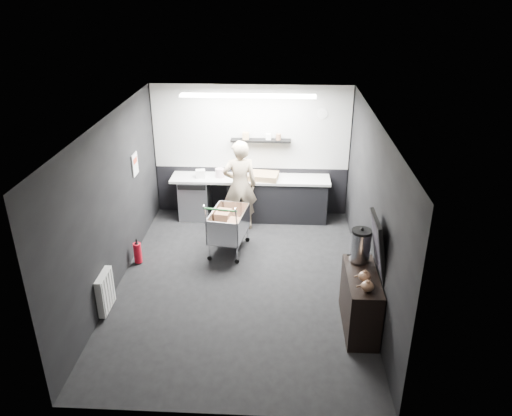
{
  "coord_description": "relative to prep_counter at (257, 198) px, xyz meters",
  "views": [
    {
      "loc": [
        0.61,
        -6.93,
        4.57
      ],
      "look_at": [
        0.22,
        0.4,
        1.17
      ],
      "focal_mm": 35.0,
      "sensor_mm": 36.0,
      "label": 1
    }
  ],
  "objects": [
    {
      "name": "cardboard_box",
      "position": [
        0.13,
        -0.05,
        0.5
      ],
      "size": [
        0.62,
        0.5,
        0.11
      ],
      "primitive_type": "cube",
      "rotation": [
        0.0,
        0.0,
        -0.13
      ],
      "color": "#A08055",
      "rests_on": "prep_counter"
    },
    {
      "name": "sideboard",
      "position": [
        1.64,
        -3.45,
        0.09
      ],
      "size": [
        0.49,
        1.15,
        1.72
      ],
      "color": "black",
      "rests_on": "floor"
    },
    {
      "name": "person",
      "position": [
        -0.31,
        -0.45,
        0.45
      ],
      "size": [
        0.73,
        0.55,
        1.81
      ],
      "primitive_type": "imported",
      "rotation": [
        0.0,
        0.0,
        3.33
      ],
      "color": "beige",
      "rests_on": "floor"
    },
    {
      "name": "poster_red_band",
      "position": [
        -2.11,
        -1.12,
        1.16
      ],
      "size": [
        0.02,
        0.22,
        0.1
      ],
      "primitive_type": "cube",
      "color": "red",
      "rests_on": "poster"
    },
    {
      "name": "ceiling_strip",
      "position": [
        -0.14,
        -0.57,
        2.21
      ],
      "size": [
        2.4,
        0.2,
        0.04
      ],
      "primitive_type": "cube",
      "color": "white",
      "rests_on": "ceiling"
    },
    {
      "name": "white_container",
      "position": [
        -1.14,
        -0.05,
        0.52
      ],
      "size": [
        0.21,
        0.18,
        0.16
      ],
      "primitive_type": "cube",
      "rotation": [
        0.0,
        0.0,
        0.21
      ],
      "color": "silver",
      "rests_on": "prep_counter"
    },
    {
      "name": "wall_right",
      "position": [
        1.86,
        -2.42,
        0.89
      ],
      "size": [
        0.0,
        5.5,
        5.5
      ],
      "primitive_type": "plane",
      "rotation": [
        1.57,
        0.0,
        -1.57
      ],
      "color": "black",
      "rests_on": "floor"
    },
    {
      "name": "wall_left",
      "position": [
        -2.14,
        -2.42,
        0.89
      ],
      "size": [
        0.0,
        5.5,
        5.5
      ],
      "primitive_type": "plane",
      "rotation": [
        1.57,
        0.0,
        1.57
      ],
      "color": "black",
      "rests_on": "floor"
    },
    {
      "name": "wall_back",
      "position": [
        -0.14,
        0.33,
        0.89
      ],
      "size": [
        5.5,
        0.0,
        5.5
      ],
      "primitive_type": "plane",
      "rotation": [
        1.57,
        0.0,
        0.0
      ],
      "color": "black",
      "rests_on": "floor"
    },
    {
      "name": "kitchen_wall_panel",
      "position": [
        -0.14,
        0.31,
        1.39
      ],
      "size": [
        3.95,
        0.02,
        1.7
      ],
      "primitive_type": "cube",
      "color": "#B2B3AE",
      "rests_on": "wall_back"
    },
    {
      "name": "radiator",
      "position": [
        -2.08,
        -3.32,
        -0.11
      ],
      "size": [
        0.1,
        0.5,
        0.6
      ],
      "primitive_type": "cube",
      "color": "silver",
      "rests_on": "wall_left"
    },
    {
      "name": "prep_counter",
      "position": [
        0.0,
        0.0,
        0.0
      ],
      "size": [
        3.2,
        0.61,
        0.9
      ],
      "color": "black",
      "rests_on": "floor"
    },
    {
      "name": "poster",
      "position": [
        -2.12,
        -1.12,
        1.09
      ],
      "size": [
        0.02,
        0.3,
        0.4
      ],
      "primitive_type": "cube",
      "color": "silver",
      "rests_on": "wall_left"
    },
    {
      "name": "floor",
      "position": [
        -0.14,
        -2.42,
        -0.46
      ],
      "size": [
        5.5,
        5.5,
        0.0
      ],
      "primitive_type": "plane",
      "color": "black",
      "rests_on": "ground"
    },
    {
      "name": "pink_tub",
      "position": [
        -0.75,
        0.0,
        0.53
      ],
      "size": [
        0.18,
        0.18,
        0.18
      ],
      "primitive_type": "cylinder",
      "color": "beige",
      "rests_on": "prep_counter"
    },
    {
      "name": "wall_front",
      "position": [
        -0.14,
        -5.17,
        0.89
      ],
      "size": [
        5.5,
        0.0,
        5.5
      ],
      "primitive_type": "plane",
      "rotation": [
        -1.57,
        0.0,
        0.0
      ],
      "color": "black",
      "rests_on": "floor"
    },
    {
      "name": "dado_panel",
      "position": [
        -0.14,
        0.31,
        0.04
      ],
      "size": [
        3.95,
        0.02,
        1.0
      ],
      "primitive_type": "cube",
      "color": "black",
      "rests_on": "wall_back"
    },
    {
      "name": "fire_extinguisher",
      "position": [
        -1.99,
        -1.92,
        -0.24
      ],
      "size": [
        0.14,
        0.14,
        0.45
      ],
      "color": "red",
      "rests_on": "floor"
    },
    {
      "name": "floating_shelf",
      "position": [
        0.06,
        0.2,
        1.16
      ],
      "size": [
        1.2,
        0.22,
        0.04
      ],
      "primitive_type": "cube",
      "color": "black",
      "rests_on": "wall_back"
    },
    {
      "name": "shopping_cart",
      "position": [
        -0.44,
        -1.39,
        0.05
      ],
      "size": [
        0.72,
        1.05,
        1.07
      ],
      "color": "silver",
      "rests_on": "floor"
    },
    {
      "name": "ceiling",
      "position": [
        -0.14,
        -2.42,
        2.24
      ],
      "size": [
        5.5,
        5.5,
        0.0
      ],
      "primitive_type": "plane",
      "rotation": [
        3.14,
        0.0,
        0.0
      ],
      "color": "silver",
      "rests_on": "wall_back"
    },
    {
      "name": "wall_clock",
      "position": [
        1.26,
        0.3,
        1.69
      ],
      "size": [
        0.2,
        0.03,
        0.2
      ],
      "primitive_type": "cylinder",
      "rotation": [
        1.57,
        0.0,
        0.0
      ],
      "color": "silver",
      "rests_on": "wall_back"
    }
  ]
}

